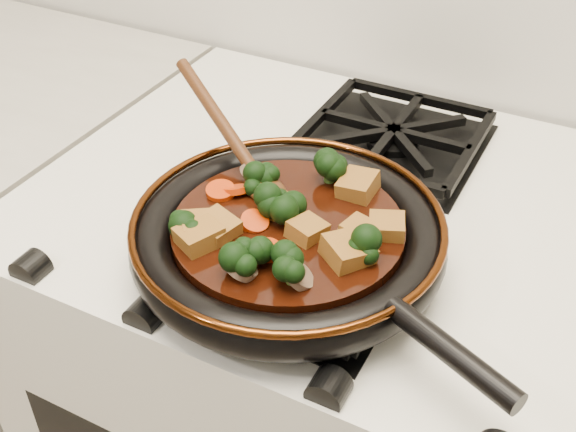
% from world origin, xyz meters
% --- Properties ---
extents(stove, '(0.76, 0.60, 0.90)m').
position_xyz_m(stove, '(0.00, 1.69, 0.45)').
color(stove, silver).
rests_on(stove, ground).
extents(burner_grate_front, '(0.23, 0.23, 0.03)m').
position_xyz_m(burner_grate_front, '(0.00, 1.55, 0.91)').
color(burner_grate_front, black).
rests_on(burner_grate_front, stove).
extents(burner_grate_back, '(0.23, 0.23, 0.03)m').
position_xyz_m(burner_grate_back, '(0.00, 1.83, 0.91)').
color(burner_grate_back, black).
rests_on(burner_grate_back, stove).
extents(skillet, '(0.43, 0.33, 0.05)m').
position_xyz_m(skillet, '(-0.01, 1.54, 0.94)').
color(skillet, black).
rests_on(skillet, burner_grate_front).
extents(braising_sauce, '(0.24, 0.24, 0.02)m').
position_xyz_m(braising_sauce, '(-0.01, 1.54, 0.95)').
color(braising_sauce, black).
rests_on(braising_sauce, skillet).
extents(tofu_cube_0, '(0.04, 0.04, 0.03)m').
position_xyz_m(tofu_cube_0, '(0.03, 1.63, 0.97)').
color(tofu_cube_0, brown).
rests_on(tofu_cube_0, braising_sauce).
extents(tofu_cube_1, '(0.05, 0.05, 0.03)m').
position_xyz_m(tofu_cube_1, '(-0.08, 1.49, 0.97)').
color(tofu_cube_1, brown).
rests_on(tofu_cube_1, braising_sauce).
extents(tofu_cube_2, '(0.06, 0.06, 0.03)m').
position_xyz_m(tofu_cube_2, '(0.07, 1.52, 0.97)').
color(tofu_cube_2, brown).
rests_on(tofu_cube_2, braising_sauce).
extents(tofu_cube_3, '(0.05, 0.05, 0.02)m').
position_xyz_m(tofu_cube_3, '(0.08, 1.58, 0.97)').
color(tofu_cube_3, brown).
rests_on(tofu_cube_3, braising_sauce).
extents(tofu_cube_4, '(0.05, 0.05, 0.03)m').
position_xyz_m(tofu_cube_4, '(-0.07, 1.48, 0.97)').
color(tofu_cube_4, brown).
rests_on(tofu_cube_4, braising_sauce).
extents(tofu_cube_5, '(0.05, 0.05, 0.03)m').
position_xyz_m(tofu_cube_5, '(-0.07, 1.50, 0.97)').
color(tofu_cube_5, brown).
rests_on(tofu_cube_5, braising_sauce).
extents(tofu_cube_6, '(0.04, 0.04, 0.02)m').
position_xyz_m(tofu_cube_6, '(0.02, 1.54, 0.97)').
color(tofu_cube_6, brown).
rests_on(tofu_cube_6, braising_sauce).
extents(tofu_cube_7, '(0.04, 0.04, 0.03)m').
position_xyz_m(tofu_cube_7, '(0.07, 1.56, 0.97)').
color(tofu_cube_7, brown).
rests_on(tofu_cube_7, braising_sauce).
extents(tofu_cube_8, '(0.04, 0.04, 0.03)m').
position_xyz_m(tofu_cube_8, '(-0.03, 1.56, 0.97)').
color(tofu_cube_8, brown).
rests_on(tofu_cube_8, braising_sauce).
extents(broccoli_floret_0, '(0.08, 0.09, 0.06)m').
position_xyz_m(broccoli_floret_0, '(-0.02, 1.46, 0.97)').
color(broccoli_floret_0, black).
rests_on(broccoli_floret_0, braising_sauce).
extents(broccoli_floret_1, '(0.09, 0.09, 0.07)m').
position_xyz_m(broccoli_floret_1, '(-0.03, 1.55, 0.97)').
color(broccoli_floret_1, black).
rests_on(broccoli_floret_1, braising_sauce).
extents(broccoli_floret_2, '(0.07, 0.07, 0.05)m').
position_xyz_m(broccoli_floret_2, '(-0.09, 1.49, 0.97)').
color(broccoli_floret_2, black).
rests_on(broccoli_floret_2, braising_sauce).
extents(broccoli_floret_3, '(0.08, 0.09, 0.07)m').
position_xyz_m(broccoli_floret_3, '(-0.01, 1.64, 0.97)').
color(broccoli_floret_3, black).
rests_on(broccoli_floret_3, braising_sauce).
extents(broccoli_floret_4, '(0.07, 0.07, 0.06)m').
position_xyz_m(broccoli_floret_4, '(0.03, 1.47, 0.97)').
color(broccoli_floret_4, black).
rests_on(broccoli_floret_4, braising_sauce).
extents(broccoli_floret_5, '(0.09, 0.09, 0.06)m').
position_xyz_m(broccoli_floret_5, '(0.08, 1.54, 0.97)').
color(broccoli_floret_5, black).
rests_on(broccoli_floret_5, braising_sauce).
extents(broccoli_floret_6, '(0.09, 0.08, 0.06)m').
position_xyz_m(broccoli_floret_6, '(-0.07, 1.59, 0.97)').
color(broccoli_floret_6, black).
rests_on(broccoli_floret_6, braising_sauce).
extents(carrot_coin_0, '(0.03, 0.03, 0.02)m').
position_xyz_m(carrot_coin_0, '(-0.09, 1.57, 0.96)').
color(carrot_coin_0, '#BF2E05').
rests_on(carrot_coin_0, braising_sauce).
extents(carrot_coin_1, '(0.03, 0.03, 0.01)m').
position_xyz_m(carrot_coin_1, '(-0.10, 1.56, 0.96)').
color(carrot_coin_1, '#BF2E05').
rests_on(carrot_coin_1, braising_sauce).
extents(carrot_coin_2, '(0.03, 0.03, 0.02)m').
position_xyz_m(carrot_coin_2, '(-0.04, 1.53, 0.96)').
color(carrot_coin_2, '#BF2E05').
rests_on(carrot_coin_2, braising_sauce).
extents(carrot_coin_3, '(0.03, 0.03, 0.02)m').
position_xyz_m(carrot_coin_3, '(-0.00, 1.49, 0.96)').
color(carrot_coin_3, '#BF2E05').
rests_on(carrot_coin_3, braising_sauce).
extents(mushroom_slice_0, '(0.05, 0.05, 0.02)m').
position_xyz_m(mushroom_slice_0, '(-0.02, 1.46, 0.97)').
color(mushroom_slice_0, brown).
rests_on(mushroom_slice_0, braising_sauce).
extents(mushroom_slice_1, '(0.05, 0.05, 0.03)m').
position_xyz_m(mushroom_slice_1, '(-0.08, 1.60, 0.97)').
color(mushroom_slice_1, brown).
rests_on(mushroom_slice_1, braising_sauce).
extents(mushroom_slice_2, '(0.04, 0.04, 0.03)m').
position_xyz_m(mushroom_slice_2, '(0.04, 1.47, 0.97)').
color(mushroom_slice_2, brown).
rests_on(mushroom_slice_2, braising_sauce).
extents(wooden_spoon, '(0.13, 0.09, 0.20)m').
position_xyz_m(wooden_spoon, '(-0.10, 1.61, 0.98)').
color(wooden_spoon, '#43220E').
rests_on(wooden_spoon, braising_sauce).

